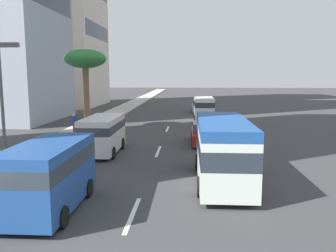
% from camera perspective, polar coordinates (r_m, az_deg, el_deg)
% --- Properties ---
extents(ground_plane, '(198.00, 198.00, 0.00)m').
position_cam_1_polar(ground_plane, '(37.86, 0.49, 0.95)').
color(ground_plane, '#38383A').
extents(sidewalk_right, '(162.00, 3.03, 0.15)m').
position_cam_1_polar(sidewalk_right, '(38.95, -10.55, 1.13)').
color(sidewalk_right, '#B2ADA3').
rests_on(sidewalk_right, ground_plane).
extents(lane_stripe_near, '(3.20, 0.16, 0.01)m').
position_cam_1_polar(lane_stripe_near, '(12.69, -5.80, -14.15)').
color(lane_stripe_near, silver).
rests_on(lane_stripe_near, ground_plane).
extents(lane_stripe_mid, '(3.20, 0.16, 0.01)m').
position_cam_1_polar(lane_stripe_mid, '(22.45, -1.60, -4.15)').
color(lane_stripe_mid, silver).
rests_on(lane_stripe_mid, ground_plane).
extents(lane_stripe_far, '(3.20, 0.16, 0.01)m').
position_cam_1_polar(lane_stripe_far, '(31.66, -0.10, -0.49)').
color(lane_stripe_far, silver).
rests_on(lane_stripe_far, ground_plane).
extents(van_lead, '(4.77, 2.08, 2.28)m').
position_cam_1_polar(van_lead, '(22.06, -10.61, -1.07)').
color(van_lead, silver).
rests_on(van_lead, ground_plane).
extents(van_second, '(4.84, 2.14, 2.45)m').
position_cam_1_polar(van_second, '(13.28, -18.79, -7.17)').
color(van_second, '#1E478C').
rests_on(van_second, ground_plane).
extents(minibus_third, '(6.86, 2.32, 2.88)m').
position_cam_1_polar(minibus_third, '(15.92, 8.87, -3.61)').
color(minibus_third, silver).
rests_on(minibus_third, ground_plane).
extents(car_fourth, '(4.55, 1.89, 1.56)m').
position_cam_1_polar(car_fourth, '(24.88, 6.02, -1.24)').
color(car_fourth, '#A51E1E').
rests_on(car_fourth, ground_plane).
extents(car_fifth, '(4.65, 1.89, 1.64)m').
position_cam_1_polar(car_fifth, '(46.25, 5.10, 3.22)').
color(car_fifth, silver).
rests_on(car_fifth, ground_plane).
extents(van_sixth, '(4.94, 2.14, 2.44)m').
position_cam_1_polar(van_sixth, '(37.90, 5.87, 3.04)').
color(van_sixth, white).
rests_on(van_sixth, ground_plane).
extents(pedestrian_near_lamp, '(0.38, 0.38, 1.80)m').
position_cam_1_polar(pedestrian_near_lamp, '(27.71, -15.08, 0.36)').
color(pedestrian_near_lamp, red).
rests_on(pedestrian_near_lamp, sidewalk_right).
extents(palm_tree, '(3.63, 3.63, 6.92)m').
position_cam_1_polar(palm_tree, '(31.79, -13.34, 10.19)').
color(palm_tree, brown).
rests_on(palm_tree, sidewalk_right).
extents(street_lamp, '(0.24, 0.97, 6.14)m').
position_cam_1_polar(street_lamp, '(17.12, -25.16, 4.66)').
color(street_lamp, '#4C4C51').
rests_on(street_lamp, sidewalk_right).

